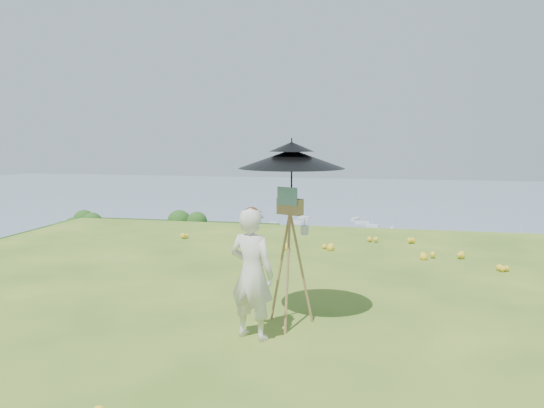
# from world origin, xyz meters

# --- Properties ---
(ground) EXTENTS (14.00, 14.00, 0.00)m
(ground) POSITION_xyz_m (0.00, 0.00, 0.00)
(ground) COLOR #426E1F
(ground) RESTS_ON ground
(shoreline_tier) EXTENTS (170.00, 28.00, 8.00)m
(shoreline_tier) POSITION_xyz_m (0.00, 75.00, -36.00)
(shoreline_tier) COLOR #73675C
(shoreline_tier) RESTS_ON bay_water
(bay_water) EXTENTS (700.00, 700.00, 0.00)m
(bay_water) POSITION_xyz_m (0.00, 240.00, -34.00)
(bay_water) COLOR slate
(bay_water) RESTS_ON ground
(peninsula) EXTENTS (90.00, 60.00, 12.00)m
(peninsula) POSITION_xyz_m (-75.00, 155.00, -29.00)
(peninsula) COLOR #15360E
(peninsula) RESTS_ON bay_water
(slope_trees) EXTENTS (110.00, 50.00, 6.00)m
(slope_trees) POSITION_xyz_m (0.00, 35.00, -15.00)
(slope_trees) COLOR #2A5419
(slope_trees) RESTS_ON forest_slope
(harbor_town) EXTENTS (110.00, 22.00, 5.00)m
(harbor_town) POSITION_xyz_m (0.00, 75.00, -29.50)
(harbor_town) COLOR silver
(harbor_town) RESTS_ON shoreline_tier
(moored_boats) EXTENTS (140.00, 140.00, 0.70)m
(moored_boats) POSITION_xyz_m (-12.50, 161.00, -33.65)
(moored_boats) COLOR silver
(moored_boats) RESTS_ON bay_water
(wildflowers) EXTENTS (10.00, 10.50, 0.12)m
(wildflowers) POSITION_xyz_m (0.00, 0.25, 0.06)
(wildflowers) COLOR yellow
(wildflowers) RESTS_ON ground
(painter) EXTENTS (0.63, 0.51, 1.50)m
(painter) POSITION_xyz_m (-0.07, -0.74, 0.75)
(painter) COLOR silver
(painter) RESTS_ON ground
(field_easel) EXTENTS (0.85, 0.85, 1.69)m
(field_easel) POSITION_xyz_m (0.27, -0.24, 0.84)
(field_easel) COLOR #91613C
(field_easel) RESTS_ON ground
(sun_umbrella) EXTENTS (1.56, 1.56, 0.87)m
(sun_umbrella) POSITION_xyz_m (0.28, -0.21, 1.82)
(sun_umbrella) COLOR black
(sun_umbrella) RESTS_ON field_easel
(painter_cap) EXTENTS (0.25, 0.27, 0.10)m
(painter_cap) POSITION_xyz_m (-0.07, -0.74, 1.46)
(painter_cap) COLOR #E07E7B
(painter_cap) RESTS_ON painter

